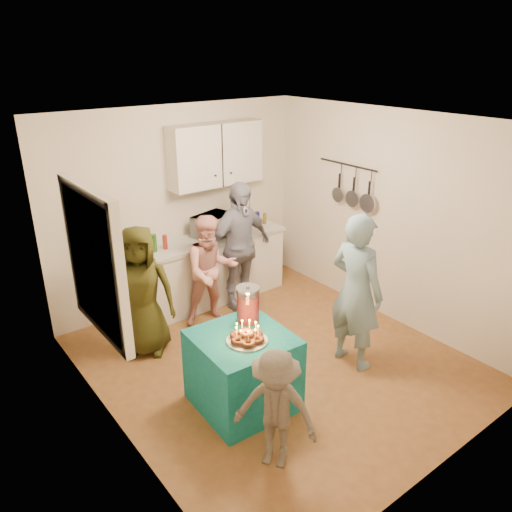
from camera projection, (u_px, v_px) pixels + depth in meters
floor at (275, 361)px, 5.56m from camera, size 4.00×4.00×0.00m
ceiling at (279, 121)px, 4.55m from camera, size 4.00×4.00×0.00m
back_wall at (179, 207)px, 6.52m from camera, size 3.60×3.60×0.00m
left_wall at (107, 304)px, 4.04m from camera, size 4.00×4.00×0.00m
right_wall at (390, 219)px, 6.07m from camera, size 4.00×4.00×0.00m
window_night at (93, 264)px, 4.18m from camera, size 0.04×1.00×1.20m
counter at (207, 271)px, 6.75m from camera, size 2.20×0.58×0.86m
countertop at (206, 240)px, 6.57m from camera, size 2.24×0.62×0.05m
upper_cabinet at (216, 154)px, 6.44m from camera, size 1.30×0.30×0.80m
pot_rack at (345, 184)px, 6.42m from camera, size 0.12×1.00×0.60m
microwave at (214, 225)px, 6.58m from camera, size 0.60×0.48×0.29m
party_table at (243, 371)px, 4.75m from camera, size 0.89×0.89×0.76m
donut_cake at (247, 332)px, 4.50m from camera, size 0.38×0.38×0.18m
punch_jar at (248, 305)px, 4.80m from camera, size 0.22×0.22×0.34m
man_birthday at (356, 292)px, 5.22m from camera, size 0.47×0.67×1.72m
woman_back_left at (141, 292)px, 5.47m from camera, size 0.88×0.81×1.50m
woman_back_center at (211, 271)px, 6.10m from camera, size 0.80×0.70×1.41m
woman_back_right at (239, 247)px, 6.40m from camera, size 1.03×0.50×1.71m
child_near_left at (275, 410)px, 3.99m from camera, size 0.72×0.80×1.08m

